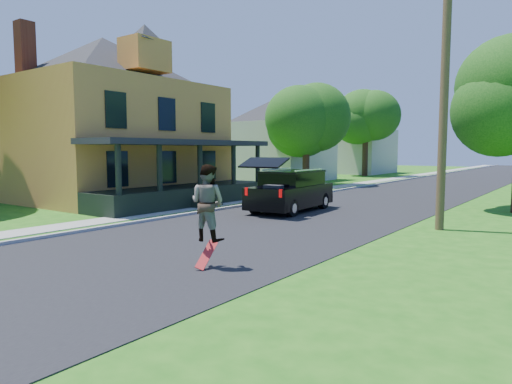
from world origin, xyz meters
The scene contains 14 objects.
ground centered at (0.00, 0.00, 0.00)m, with size 140.00×140.00×0.00m, color #1E5F13.
street centered at (0.00, 20.00, 0.00)m, with size 8.00×120.00×0.02m, color black.
curb centered at (-4.05, 20.00, 0.00)m, with size 0.15×120.00×0.12m, color #9B9B96.
sidewalk centered at (-5.60, 20.00, 0.00)m, with size 1.30×120.00×0.03m, color gray.
front_walk centered at (-9.50, 6.00, 0.00)m, with size 6.50×1.20×0.03m, color gray.
main_house centered at (-12.80, 5.99, 4.92)m, with size 15.56×15.56×10.10m.
neighbor_house_mid centered at (-13.50, 24.00, 4.19)m, with size 12.78×12.78×8.30m.
neighbor_house_far centered at (-13.50, 40.00, 4.19)m, with size 12.78×12.78×8.30m.
black_suv centered at (-1.40, 6.98, 0.90)m, with size 2.27×5.17×2.36m.
skateboarder centered at (2.11, -2.19, 1.46)m, with size 0.91×0.75×1.71m.
skateboard centered at (2.18, -2.32, 0.29)m, with size 0.26×0.67×0.60m.
tree_left_mid centered at (-8.13, 19.87, 4.88)m, with size 6.70×6.46×7.68m.
tree_left_far centered at (-9.62, 34.48, 6.20)m, with size 6.71×6.75×9.49m.
utility_pole_near centered at (5.03, 6.00, 5.41)m, with size 1.71×0.30×10.50m.
Camera 1 is at (8.96, -9.70, 2.63)m, focal length 32.00 mm.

